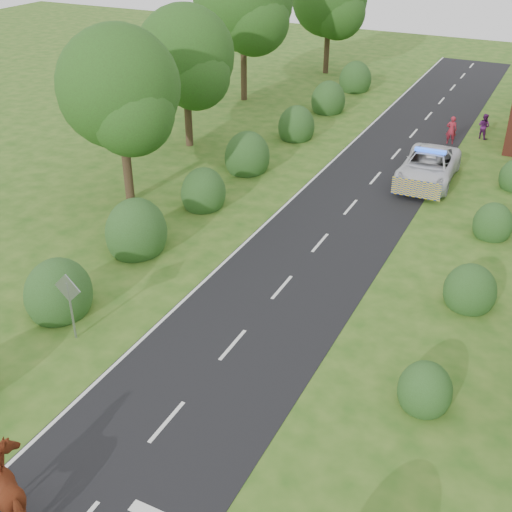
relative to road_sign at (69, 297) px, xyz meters
The scene contains 14 objects.
ground 5.63m from the road_sign, 21.80° to the right, with size 120.00×120.00×0.00m, color #275616.
road 14.03m from the road_sign, 68.96° to the left, with size 6.00×70.00×0.02m, color black.
road_markings 11.56m from the road_sign, 72.72° to the left, with size 4.96×70.00×0.01m.
hedgerow_left 9.85m from the road_sign, 98.87° to the left, with size 2.75×50.41×3.00m.
hedgerow_right 14.85m from the road_sign, 38.46° to the left, with size 2.10×45.78×2.10m.
tree_left_a 11.55m from the road_sign, 115.73° to the left, with size 5.74×5.60×8.38m.
tree_left_b 19.22m from the road_sign, 109.29° to the left, with size 5.74×5.60×8.07m.
tree_left_c 29.28m from the road_sign, 105.46° to the left, with size 6.97×6.80×10.22m.
tree_left_d 38.41m from the road_sign, 97.87° to the left, with size 6.15×6.00×8.89m.
road_sign is the anchor object (origin of this frame).
cow 7.19m from the road_sign, 60.14° to the right, with size 1.13×2.14×1.52m, color maroon.
police_van 20.30m from the road_sign, 68.30° to the left, with size 2.85×5.89×1.75m.
pedestrian_red 26.24m from the road_sign, 73.63° to the left, with size 0.62×0.41×1.70m, color maroon.
pedestrian_purple 28.49m from the road_sign, 71.62° to the left, with size 0.75×0.59×1.55m, color #4E1852.
Camera 1 is at (8.34, -11.05, 13.28)m, focal length 45.00 mm.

